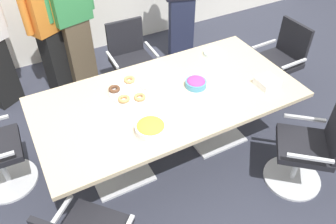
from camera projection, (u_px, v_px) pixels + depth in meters
ground_plane at (168, 151)px, 3.57m from camera, size 10.00×10.00×0.01m
conference_table at (168, 106)px, 3.15m from camera, size 2.40×1.20×0.75m
office_chair_0 at (279, 65)px, 4.06m from camera, size 0.56×0.56×0.91m
office_chair_1 at (132, 65)px, 4.06m from camera, size 0.56×0.56×0.91m
office_chair_4 at (308, 151)px, 3.02m from camera, size 0.76×0.76×0.91m
person_standing_1 at (49, 24)px, 3.86m from camera, size 0.58×0.40×1.67m
person_standing_2 at (71, 14)px, 3.88m from camera, size 0.61×0.32×1.81m
snack_bowl_chips_yellow at (151, 127)px, 2.70m from camera, size 0.25×0.25×0.09m
snack_bowl_candy_mix at (196, 83)px, 3.14m from camera, size 0.20×0.20×0.09m
donut_platter at (131, 90)px, 3.10m from camera, size 0.40×0.39×0.04m
plate_stack at (213, 53)px, 3.58m from camera, size 0.20×0.20×0.04m
napkin_pile at (267, 82)px, 3.16m from camera, size 0.19×0.19×0.07m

